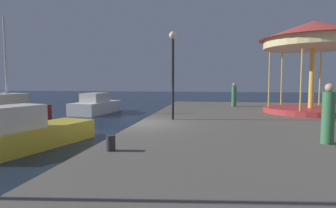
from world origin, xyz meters
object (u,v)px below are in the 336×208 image
(lamp_post_mid_promenade, at_px, (173,59))
(person_mid_promenade, at_px, (328,116))
(motorboat_white, at_px, (96,106))
(sailboat_red, at_px, (1,115))
(bollard_south, at_px, (111,143))
(carousel, at_px, (313,45))
(person_far_corner, at_px, (234,95))
(motorboat_yellow, at_px, (30,132))

(lamp_post_mid_promenade, relative_size, person_mid_promenade, 2.37)
(motorboat_white, distance_m, person_mid_promenade, 18.04)
(sailboat_red, bearing_deg, bollard_south, -37.02)
(sailboat_red, distance_m, bollard_south, 11.41)
(sailboat_red, height_order, person_mid_promenade, sailboat_red)
(carousel, distance_m, lamp_post_mid_promenade, 8.43)
(lamp_post_mid_promenade, xyz_separation_m, person_far_corner, (3.38, 7.61, -2.02))
(lamp_post_mid_promenade, height_order, person_far_corner, lamp_post_mid_promenade)
(motorboat_yellow, height_order, carousel, carousel)
(motorboat_white, relative_size, person_mid_promenade, 2.99)
(motorboat_white, relative_size, lamp_post_mid_promenade, 1.26)
(motorboat_white, xyz_separation_m, carousel, (14.99, -4.48, 4.02))
(sailboat_red, distance_m, person_mid_promenade, 15.82)
(sailboat_red, height_order, lamp_post_mid_promenade, sailboat_red)
(carousel, height_order, lamp_post_mid_promenade, carousel)
(motorboat_yellow, distance_m, lamp_post_mid_promenade, 6.77)
(lamp_post_mid_promenade, bearing_deg, bollard_south, -96.76)
(motorboat_white, relative_size, person_far_corner, 3.03)
(person_mid_promenade, bearing_deg, motorboat_white, 134.99)
(sailboat_red, distance_m, lamp_post_mid_promenade, 10.27)
(person_mid_promenade, bearing_deg, lamp_post_mid_promenade, 139.85)
(motorboat_white, bearing_deg, person_far_corner, -4.17)
(carousel, bearing_deg, motorboat_white, 163.35)
(sailboat_red, bearing_deg, motorboat_yellow, -40.22)
(motorboat_yellow, distance_m, bollard_south, 5.31)
(carousel, relative_size, bollard_south, 14.76)
(lamp_post_mid_promenade, height_order, person_mid_promenade, lamp_post_mid_promenade)
(person_mid_promenade, bearing_deg, person_far_corner, 98.32)
(lamp_post_mid_promenade, bearing_deg, person_mid_promenade, -40.15)
(motorboat_yellow, relative_size, bollard_south, 13.10)
(motorboat_white, relative_size, bollard_south, 12.97)
(motorboat_white, xyz_separation_m, bollard_south, (6.88, -14.53, 0.37))
(lamp_post_mid_promenade, xyz_separation_m, person_mid_promenade, (5.13, -4.32, -2.01))
(lamp_post_mid_promenade, relative_size, person_far_corner, 2.40)
(lamp_post_mid_promenade, distance_m, person_far_corner, 8.57)
(motorboat_white, height_order, carousel, carousel)
(bollard_south, bearing_deg, person_far_corner, 73.36)
(person_far_corner, bearing_deg, bollard_south, -106.64)
(sailboat_red, distance_m, person_far_corner, 14.91)
(motorboat_white, relative_size, carousel, 0.88)
(sailboat_red, bearing_deg, carousel, 10.48)
(motorboat_white, bearing_deg, sailboat_red, -106.16)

